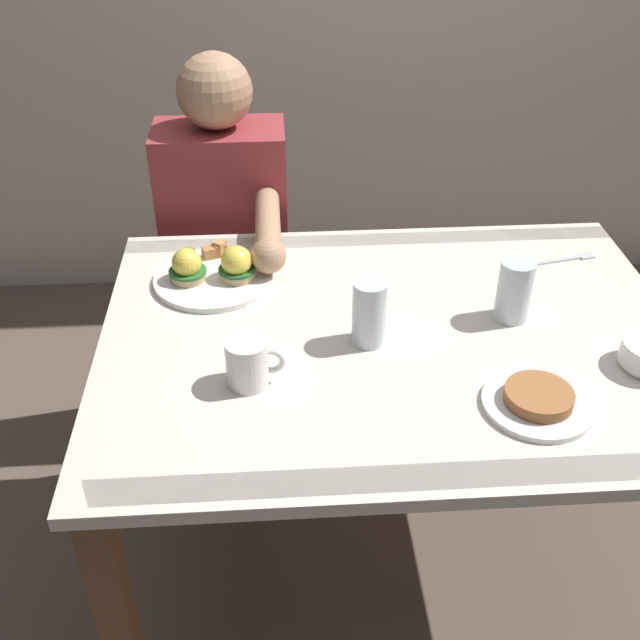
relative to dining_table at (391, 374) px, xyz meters
The scene contains 9 objects.
ground_plane 0.63m from the dining_table, ahead, with size 6.00×6.00×0.00m, color brown.
dining_table is the anchor object (origin of this frame).
eggs_benedict_plate 0.46m from the dining_table, 148.93° to the left, with size 0.27×0.27×0.09m.
coffee_mug 0.36m from the dining_table, 154.48° to the right, with size 0.11×0.08×0.09m.
fork 0.54m from the dining_table, 30.51° to the left, with size 0.16×0.05×0.00m.
water_glass_near 0.31m from the dining_table, ahead, with size 0.07×0.07×0.13m.
water_glass_far 0.18m from the dining_table, 157.18° to the right, with size 0.07×0.07×0.14m.
side_plate 0.35m from the dining_table, 47.07° to the right, with size 0.20×0.20×0.04m.
diner_person 0.70m from the dining_table, 121.47° to the left, with size 0.34×0.54×1.14m.
Camera 1 is at (-0.24, -1.26, 1.66)m, focal length 42.97 mm.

